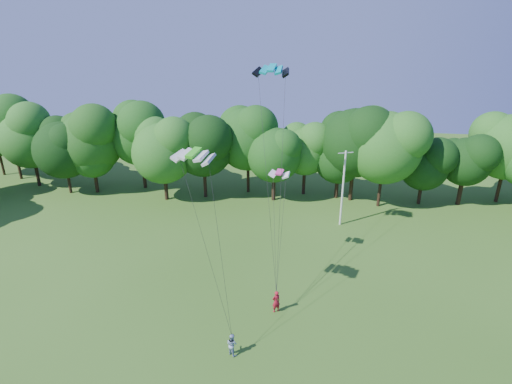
# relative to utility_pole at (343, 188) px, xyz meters

# --- Properties ---
(utility_pole) EXTENTS (1.65, 0.80, 8.86)m
(utility_pole) POSITION_rel_utility_pole_xyz_m (0.00, 0.00, 0.00)
(utility_pole) COLOR silver
(utility_pole) RESTS_ON ground
(kite_flyer_left) EXTENTS (0.83, 0.76, 1.89)m
(kite_flyer_left) POSITION_rel_utility_pole_xyz_m (-5.66, -16.82, -3.59)
(kite_flyer_left) COLOR maroon
(kite_flyer_left) RESTS_ON ground
(kite_flyer_right) EXTENTS (1.02, 0.97, 1.66)m
(kite_flyer_right) POSITION_rel_utility_pole_xyz_m (-8.15, -21.82, -3.71)
(kite_flyer_right) COLOR #8A9FC0
(kite_flyer_right) RESTS_ON ground
(kite_teal) EXTENTS (3.18, 1.71, 0.67)m
(kite_teal) POSITION_rel_utility_pole_xyz_m (-7.37, -7.34, 13.37)
(kite_teal) COLOR #0596A6
(kite_teal) RESTS_ON ground
(kite_green) EXTENTS (3.08, 2.02, 0.49)m
(kite_green) POSITION_rel_utility_pole_xyz_m (-11.12, -18.62, 8.80)
(kite_green) COLOR green
(kite_green) RESTS_ON ground
(kite_pink) EXTENTS (1.94, 1.20, 0.37)m
(kite_pink) POSITION_rel_utility_pole_xyz_m (-6.27, -9.78, 4.80)
(kite_pink) COLOR #C73784
(kite_pink) RESTS_ON ground
(tree_back_west) EXTENTS (9.22, 9.22, 13.41)m
(tree_back_west) POSITION_rel_utility_pole_xyz_m (-33.57, 5.85, 3.83)
(tree_back_west) COLOR #362415
(tree_back_west) RESTS_ON ground
(tree_back_center) EXTENTS (7.04, 7.04, 10.24)m
(tree_back_center) POSITION_rel_utility_pole_xyz_m (-0.21, 8.44, 1.86)
(tree_back_center) COLOR black
(tree_back_center) RESTS_ON ground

